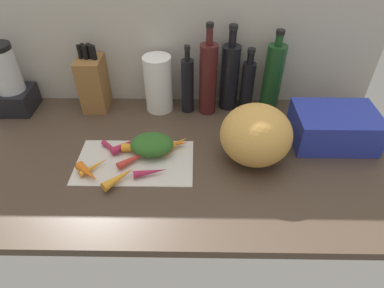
# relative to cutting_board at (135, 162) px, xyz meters

# --- Properties ---
(ground_plane) EXTENTS (1.70, 0.80, 0.03)m
(ground_plane) POSITION_rel_cutting_board_xyz_m (0.11, 0.05, -0.02)
(ground_plane) COLOR #47382B
(wall_back) EXTENTS (1.70, 0.03, 0.60)m
(wall_back) POSITION_rel_cutting_board_xyz_m (0.11, 0.44, 0.30)
(wall_back) COLOR #BCB7AD
(wall_back) RESTS_ON ground_plane
(cutting_board) EXTENTS (0.41, 0.23, 0.01)m
(cutting_board) POSITION_rel_cutting_board_xyz_m (0.00, 0.00, 0.00)
(cutting_board) COLOR beige
(cutting_board) RESTS_ON ground_plane
(carrot_0) EXTENTS (0.11, 0.11, 0.03)m
(carrot_0) POSITION_rel_cutting_board_xyz_m (-0.03, -0.10, 0.02)
(carrot_0) COLOR orange
(carrot_0) RESTS_ON cutting_board
(carrot_1) EXTENTS (0.14, 0.12, 0.03)m
(carrot_1) POSITION_rel_cutting_board_xyz_m (0.01, 0.01, 0.02)
(carrot_1) COLOR red
(carrot_1) RESTS_ON cutting_board
(carrot_2) EXTENTS (0.10, 0.09, 0.03)m
(carrot_2) POSITION_rel_cutting_board_xyz_m (-0.14, -0.08, 0.02)
(carrot_2) COLOR orange
(carrot_2) RESTS_ON cutting_board
(carrot_3) EXTENTS (0.09, 0.09, 0.02)m
(carrot_3) POSITION_rel_cutting_board_xyz_m (-0.13, -0.04, 0.01)
(carrot_3) COLOR orange
(carrot_3) RESTS_ON cutting_board
(carrot_4) EXTENTS (0.10, 0.09, 0.02)m
(carrot_4) POSITION_rel_cutting_board_xyz_m (-0.08, 0.05, 0.01)
(carrot_4) COLOR #B2264C
(carrot_4) RESTS_ON cutting_board
(carrot_5) EXTENTS (0.15, 0.04, 0.03)m
(carrot_5) POSITION_rel_cutting_board_xyz_m (0.02, 0.06, 0.02)
(carrot_5) COLOR orange
(carrot_5) RESTS_ON cutting_board
(carrot_6) EXTENTS (0.12, 0.11, 0.03)m
(carrot_6) POSITION_rel_cutting_board_xyz_m (-0.04, 0.08, 0.02)
(carrot_6) COLOR #B2264C
(carrot_6) RESTS_ON cutting_board
(carrot_7) EXTENTS (0.11, 0.05, 0.02)m
(carrot_7) POSITION_rel_cutting_board_xyz_m (0.06, -0.07, 0.02)
(carrot_7) COLOR #B2264C
(carrot_7) RESTS_ON cutting_board
(carrot_8) EXTENTS (0.12, 0.06, 0.03)m
(carrot_8) POSITION_rel_cutting_board_xyz_m (0.13, 0.07, 0.02)
(carrot_8) COLOR orange
(carrot_8) RESTS_ON cutting_board
(carrot_9) EXTENTS (0.11, 0.10, 0.03)m
(carrot_9) POSITION_rel_cutting_board_xyz_m (0.14, 0.07, 0.02)
(carrot_9) COLOR orange
(carrot_9) RESTS_ON cutting_board
(carrot_greens_pile) EXTENTS (0.15, 0.12, 0.06)m
(carrot_greens_pile) POSITION_rel_cutting_board_xyz_m (0.06, 0.05, 0.04)
(carrot_greens_pile) COLOR #2D6023
(carrot_greens_pile) RESTS_ON cutting_board
(winter_squash) EXTENTS (0.24, 0.24, 0.21)m
(winter_squash) POSITION_rel_cutting_board_xyz_m (0.41, 0.03, 0.10)
(winter_squash) COLOR gold
(winter_squash) RESTS_ON ground_plane
(knife_block) EXTENTS (0.10, 0.13, 0.28)m
(knife_block) POSITION_rel_cutting_board_xyz_m (-0.21, 0.35, 0.11)
(knife_block) COLOR olive
(knife_block) RESTS_ON ground_plane
(blender_appliance) EXTENTS (0.14, 0.14, 0.29)m
(blender_appliance) POSITION_rel_cutting_board_xyz_m (-0.55, 0.33, 0.12)
(blender_appliance) COLOR black
(blender_appliance) RESTS_ON ground_plane
(paper_towel_roll) EXTENTS (0.11, 0.11, 0.24)m
(paper_towel_roll) POSITION_rel_cutting_board_xyz_m (0.06, 0.35, 0.11)
(paper_towel_roll) COLOR white
(paper_towel_roll) RESTS_ON ground_plane
(bottle_0) EXTENTS (0.05, 0.05, 0.29)m
(bottle_0) POSITION_rel_cutting_board_xyz_m (0.18, 0.33, 0.12)
(bottle_0) COLOR black
(bottle_0) RESTS_ON ground_plane
(bottle_1) EXTENTS (0.07, 0.07, 0.37)m
(bottle_1) POSITION_rel_cutting_board_xyz_m (0.26, 0.33, 0.15)
(bottle_1) COLOR #471919
(bottle_1) RESTS_ON ground_plane
(bottle_2) EXTENTS (0.08, 0.08, 0.35)m
(bottle_2) POSITION_rel_cutting_board_xyz_m (0.35, 0.37, 0.14)
(bottle_2) COLOR black
(bottle_2) RESTS_ON ground_plane
(bottle_3) EXTENTS (0.05, 0.05, 0.27)m
(bottle_3) POSITION_rel_cutting_board_xyz_m (0.42, 0.36, 0.11)
(bottle_3) COLOR black
(bottle_3) RESTS_ON ground_plane
(bottle_4) EXTENTS (0.08, 0.08, 0.34)m
(bottle_4) POSITION_rel_cutting_board_xyz_m (0.52, 0.35, 0.14)
(bottle_4) COLOR #19421E
(bottle_4) RESTS_ON ground_plane
(dish_rack) EXTENTS (0.29, 0.21, 0.13)m
(dish_rack) POSITION_rel_cutting_board_xyz_m (0.72, 0.13, 0.06)
(dish_rack) COLOR #2838AD
(dish_rack) RESTS_ON ground_plane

